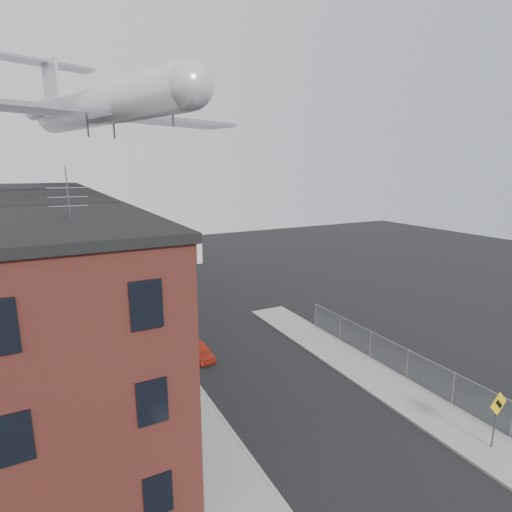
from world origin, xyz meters
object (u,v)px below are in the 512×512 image
at_px(street_tree, 118,264).
at_px(car_far, 124,272).
at_px(car_near, 199,350).
at_px(airplane, 101,106).
at_px(utility_pole, 136,277).
at_px(car_mid, 156,309).
at_px(warning_sign, 497,411).

height_order(street_tree, car_far, street_tree).
relative_size(car_near, car_far, 0.69).
xyz_separation_m(street_tree, car_far, (1.67, 7.79, -2.80)).
distance_m(car_near, airplane, 20.30).
height_order(utility_pole, car_mid, utility_pole).
relative_size(car_far, airplane, 0.18).
xyz_separation_m(warning_sign, car_near, (-8.39, 14.26, -1.35)).
xyz_separation_m(utility_pole, street_tree, (0.33, 9.92, -1.22)).
distance_m(utility_pole, airplane, 13.98).
bearing_deg(airplane, street_tree, 75.31).
height_order(utility_pole, street_tree, utility_pole).
distance_m(utility_pole, car_near, 6.91).
bearing_deg(car_mid, warning_sign, -70.40).
bearing_deg(utility_pole, airplane, 93.94).
xyz_separation_m(street_tree, car_mid, (1.90, -5.81, -2.83)).
xyz_separation_m(car_near, car_far, (-0.81, 22.48, 0.13)).
relative_size(street_tree, car_mid, 1.38).
height_order(street_tree, airplane, airplane).
xyz_separation_m(street_tree, airplane, (-0.80, -3.05, 13.39)).
bearing_deg(car_near, utility_pole, 116.98).
distance_m(warning_sign, car_near, 16.60).
bearing_deg(warning_sign, car_mid, 111.19).
height_order(car_mid, airplane, airplane).
relative_size(car_near, airplane, 0.13).
relative_size(utility_pole, airplane, 0.36).
distance_m(warning_sign, street_tree, 30.96).
distance_m(utility_pole, car_far, 18.28).
bearing_deg(utility_pole, street_tree, 88.11).
relative_size(street_tree, car_far, 1.15).
distance_m(warning_sign, utility_pole, 22.25).
bearing_deg(airplane, car_far, 77.16).
distance_m(street_tree, car_mid, 6.74).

